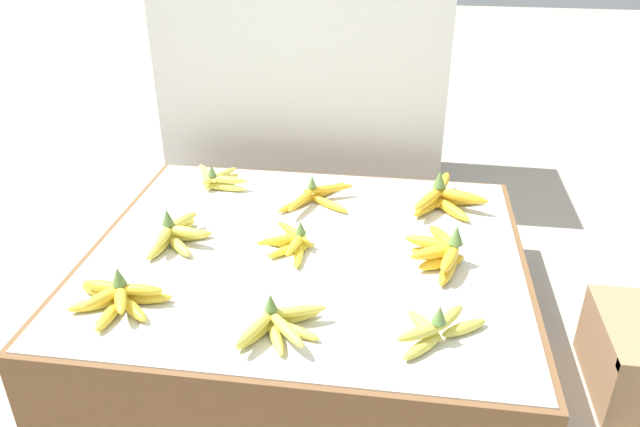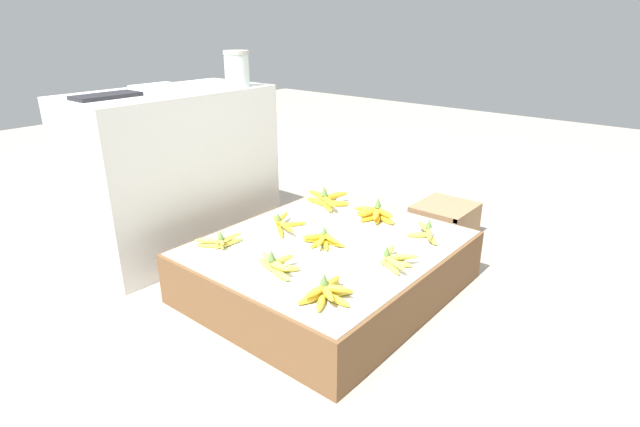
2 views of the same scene
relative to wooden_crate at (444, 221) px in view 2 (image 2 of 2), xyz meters
name	(u,v)px [view 2 (image 2 of 2)]	position (x,y,z in m)	size (l,w,h in m)	color
ground_plane	(328,288)	(-0.88, 0.14, -0.10)	(10.00, 10.00, 0.00)	#A89E8E
display_platform	(328,266)	(-0.88, 0.14, 0.02)	(1.13, 0.98, 0.24)	brown
back_vendor_table	(176,172)	(-1.02, 1.06, 0.32)	(1.01, 0.52, 0.84)	white
wooden_crate	(444,221)	(0.00, 0.00, 0.00)	(0.33, 0.30, 0.19)	#997551
banana_bunch_front_left	(327,292)	(-1.26, -0.16, 0.17)	(0.23, 0.16, 0.10)	gold
banana_bunch_front_midleft	(393,259)	(-0.89, -0.20, 0.16)	(0.18, 0.18, 0.09)	#DBCC4C
banana_bunch_front_midright	(426,232)	(-0.55, -0.17, 0.17)	(0.20, 0.17, 0.09)	gold
banana_bunch_middle_left	(276,264)	(-1.23, 0.13, 0.17)	(0.14, 0.22, 0.10)	#DBCC4C
banana_bunch_middle_midleft	(323,240)	(-0.92, 0.14, 0.16)	(0.15, 0.20, 0.08)	yellow
banana_bunch_middle_midright	(375,214)	(-0.53, 0.12, 0.17)	(0.16, 0.23, 0.11)	gold
banana_bunch_back_left	(220,241)	(-1.22, 0.48, 0.16)	(0.19, 0.15, 0.08)	#DBCC4C
banana_bunch_back_midleft	(283,223)	(-0.89, 0.41, 0.16)	(0.22, 0.26, 0.08)	gold
banana_bunch_back_midright	(327,200)	(-0.52, 0.44, 0.17)	(0.23, 0.27, 0.11)	gold
glass_jar	(237,69)	(-0.70, 0.90, 0.83)	(0.13, 0.13, 0.18)	silver
foam_tray_white	(158,87)	(-1.00, 1.16, 0.75)	(0.23, 0.19, 0.02)	white
foam_tray_dark	(106,96)	(-1.34, 1.06, 0.75)	(0.29, 0.14, 0.02)	#232328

